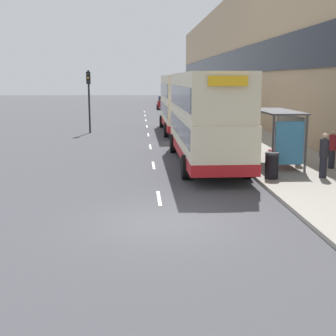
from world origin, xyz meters
TOP-DOWN VIEW (x-y plane):
  - ground_plane at (0.00, 0.00)m, footprint 220.00×220.00m
  - pavement at (6.50, 38.50)m, footprint 5.00×93.00m
  - terrace_facade at (10.49, 38.50)m, footprint 3.10×93.00m
  - lane_mark_0 at (0.00, 2.79)m, footprint 0.12×2.00m
  - lane_mark_1 at (0.00, 9.01)m, footprint 0.12×2.00m
  - lane_mark_2 at (0.00, 15.23)m, footprint 0.12×2.00m
  - lane_mark_3 at (0.00, 21.45)m, footprint 0.12×2.00m
  - lane_mark_4 at (0.00, 27.67)m, footprint 0.12×2.00m
  - lane_mark_5 at (0.00, 33.89)m, footprint 0.12×2.00m
  - lane_mark_6 at (0.00, 40.11)m, footprint 0.12×2.00m
  - lane_mark_7 at (0.00, 46.33)m, footprint 0.12×2.00m
  - bus_shelter at (5.77, 7.90)m, footprint 1.60×4.20m
  - double_decker_bus_near at (2.47, 9.24)m, footprint 2.85×11.03m
  - double_decker_bus_ahead at (2.50, 23.27)m, footprint 2.85×10.62m
  - car_0 at (2.78, 51.68)m, footprint 2.00×3.85m
  - pedestrian_at_shelter at (4.43, 10.95)m, footprint 0.37×0.37m
  - pedestrian_1 at (6.65, 8.15)m, footprint 0.33×0.33m
  - pedestrian_2 at (7.81, 7.11)m, footprint 0.33×0.33m
  - pedestrian_3 at (6.65, 5.16)m, footprint 0.35×0.35m
  - litter_bin at (4.55, 5.11)m, footprint 0.55×0.55m
  - traffic_light_far_kerb at (-4.40, 22.97)m, footprint 0.30×0.32m

SIDE VIEW (x-z plane):
  - ground_plane at x=0.00m, z-range 0.00..0.00m
  - lane_mark_0 at x=0.00m, z-range 0.00..0.01m
  - lane_mark_1 at x=0.00m, z-range 0.00..0.01m
  - lane_mark_2 at x=0.00m, z-range 0.00..0.01m
  - lane_mark_3 at x=0.00m, z-range 0.00..0.01m
  - lane_mark_4 at x=0.00m, z-range 0.00..0.01m
  - lane_mark_5 at x=0.00m, z-range 0.00..0.01m
  - lane_mark_6 at x=0.00m, z-range 0.00..0.01m
  - lane_mark_7 at x=0.00m, z-range 0.00..0.01m
  - pavement at x=6.50m, z-range 0.00..0.14m
  - litter_bin at x=4.55m, z-range 0.14..1.19m
  - car_0 at x=2.78m, z-range -0.01..1.75m
  - pedestrian_1 at x=6.65m, z-range 0.16..1.84m
  - pedestrian_2 at x=7.81m, z-range 0.16..1.85m
  - pedestrian_3 at x=6.65m, z-range 0.16..1.94m
  - pedestrian_at_shelter at x=4.43m, z-range 0.16..2.01m
  - bus_shelter at x=5.77m, z-range 0.64..3.12m
  - double_decker_bus_ahead at x=2.50m, z-range 0.13..4.43m
  - double_decker_bus_near at x=2.47m, z-range 0.14..4.44m
  - traffic_light_far_kerb at x=-4.40m, z-range 0.82..5.49m
  - terrace_facade at x=10.49m, z-range 0.00..12.79m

